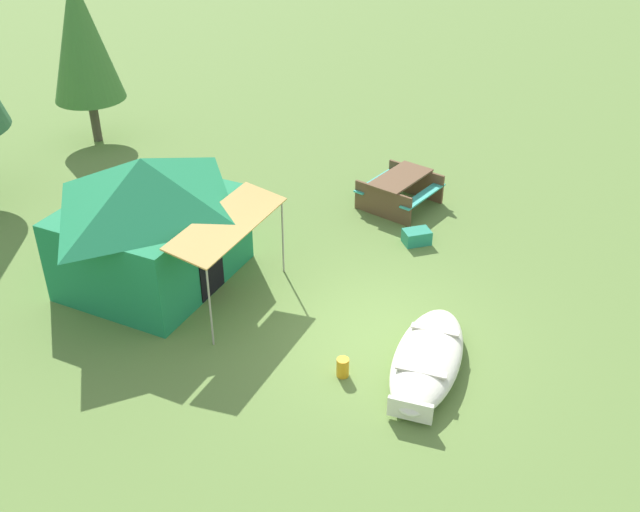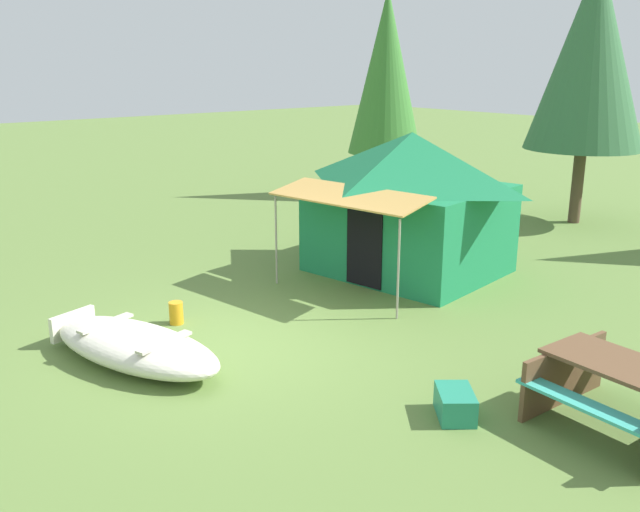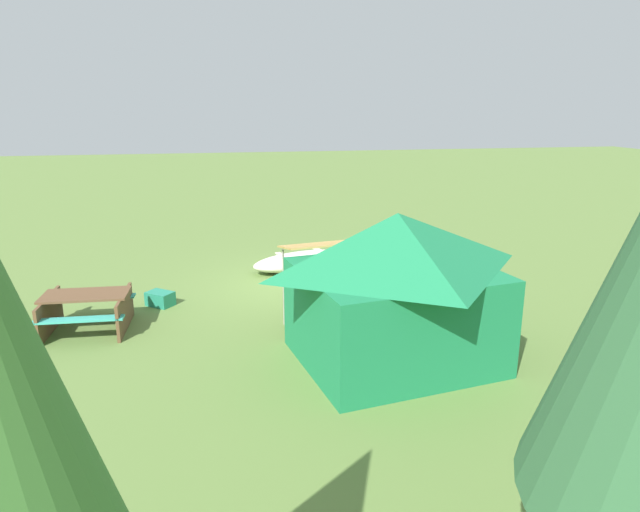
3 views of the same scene
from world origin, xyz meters
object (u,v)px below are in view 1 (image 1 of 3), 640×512
at_px(canvas_cabin_tent, 149,219).
at_px(pine_tree_back_left, 81,37).
at_px(beached_rowboat, 427,359).
at_px(fuel_can, 343,367).
at_px(picnic_table, 400,188).
at_px(cooler_box, 417,237).

height_order(canvas_cabin_tent, pine_tree_back_left, pine_tree_back_left).
distance_m(beached_rowboat, fuel_can, 1.43).
bearing_deg(fuel_can, pine_tree_back_left, 68.78).
bearing_deg(beached_rowboat, fuel_can, 130.37).
relative_size(beached_rowboat, picnic_table, 1.79).
height_order(picnic_table, pine_tree_back_left, pine_tree_back_left).
bearing_deg(beached_rowboat, cooler_box, 31.15).
relative_size(beached_rowboat, pine_tree_back_left, 0.66).
distance_m(canvas_cabin_tent, pine_tree_back_left, 7.79).
height_order(beached_rowboat, canvas_cabin_tent, canvas_cabin_tent).
xyz_separation_m(picnic_table, cooler_box, (-1.29, -1.18, -0.32)).
bearing_deg(fuel_can, beached_rowboat, -49.63).
distance_m(cooler_box, fuel_can, 4.65).
distance_m(beached_rowboat, pine_tree_back_left, 13.03).
xyz_separation_m(picnic_table, pine_tree_back_left, (-1.47, 8.93, 2.43)).
xyz_separation_m(beached_rowboat, cooler_box, (3.60, 2.18, -0.09)).
relative_size(cooler_box, pine_tree_back_left, 0.12).
distance_m(canvas_cabin_tent, picnic_table, 6.08).
height_order(picnic_table, cooler_box, picnic_table).
distance_m(beached_rowboat, cooler_box, 4.21).
height_order(cooler_box, fuel_can, fuel_can).
height_order(canvas_cabin_tent, picnic_table, canvas_cabin_tent).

